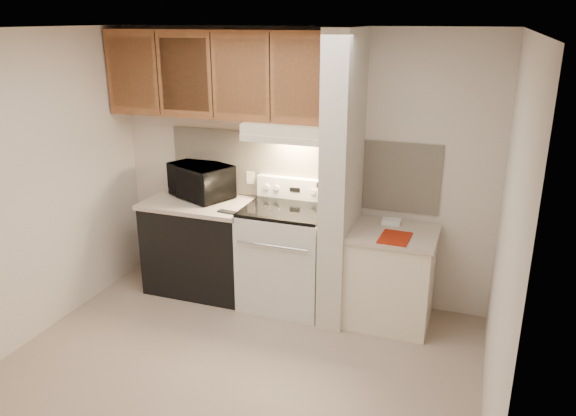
% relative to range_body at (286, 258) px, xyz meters
% --- Properties ---
extents(floor, '(3.60, 3.60, 0.00)m').
position_rel_range_body_xyz_m(floor, '(0.00, -1.16, -0.46)').
color(floor, tan).
rests_on(floor, ground).
extents(ceiling, '(3.60, 3.60, 0.00)m').
position_rel_range_body_xyz_m(ceiling, '(0.00, -1.16, 2.04)').
color(ceiling, white).
rests_on(ceiling, wall_back).
extents(wall_back, '(3.60, 2.50, 0.02)m').
position_rel_range_body_xyz_m(wall_back, '(0.00, 0.34, 0.79)').
color(wall_back, beige).
rests_on(wall_back, floor).
extents(wall_left, '(0.02, 3.00, 2.50)m').
position_rel_range_body_xyz_m(wall_left, '(-1.80, -1.16, 0.79)').
color(wall_left, beige).
rests_on(wall_left, floor).
extents(wall_right, '(0.02, 3.00, 2.50)m').
position_rel_range_body_xyz_m(wall_right, '(1.80, -1.16, 0.79)').
color(wall_right, beige).
rests_on(wall_right, floor).
extents(backsplash, '(2.60, 0.02, 0.63)m').
position_rel_range_body_xyz_m(backsplash, '(0.00, 0.33, 0.78)').
color(backsplash, beige).
rests_on(backsplash, wall_back).
extents(range_body, '(0.76, 0.65, 0.92)m').
position_rel_range_body_xyz_m(range_body, '(0.00, 0.00, 0.00)').
color(range_body, silver).
rests_on(range_body, floor).
extents(oven_window, '(0.50, 0.01, 0.30)m').
position_rel_range_body_xyz_m(oven_window, '(0.00, -0.32, 0.04)').
color(oven_window, black).
rests_on(oven_window, range_body).
extents(oven_handle, '(0.65, 0.02, 0.02)m').
position_rel_range_body_xyz_m(oven_handle, '(0.00, -0.35, 0.26)').
color(oven_handle, silver).
rests_on(oven_handle, range_body).
extents(cooktop, '(0.74, 0.64, 0.03)m').
position_rel_range_body_xyz_m(cooktop, '(0.00, 0.00, 0.48)').
color(cooktop, black).
rests_on(cooktop, range_body).
extents(range_backguard, '(0.76, 0.08, 0.20)m').
position_rel_range_body_xyz_m(range_backguard, '(0.00, 0.28, 0.59)').
color(range_backguard, silver).
rests_on(range_backguard, range_body).
extents(range_display, '(0.10, 0.01, 0.04)m').
position_rel_range_body_xyz_m(range_display, '(0.00, 0.24, 0.59)').
color(range_display, black).
rests_on(range_display, range_backguard).
extents(range_knob_left_outer, '(0.05, 0.02, 0.05)m').
position_rel_range_body_xyz_m(range_knob_left_outer, '(-0.28, 0.24, 0.59)').
color(range_knob_left_outer, silver).
rests_on(range_knob_left_outer, range_backguard).
extents(range_knob_left_inner, '(0.05, 0.02, 0.05)m').
position_rel_range_body_xyz_m(range_knob_left_inner, '(-0.18, 0.24, 0.59)').
color(range_knob_left_inner, silver).
rests_on(range_knob_left_inner, range_backguard).
extents(range_knob_right_inner, '(0.05, 0.02, 0.05)m').
position_rel_range_body_xyz_m(range_knob_right_inner, '(0.18, 0.24, 0.59)').
color(range_knob_right_inner, silver).
rests_on(range_knob_right_inner, range_backguard).
extents(range_knob_right_outer, '(0.05, 0.02, 0.05)m').
position_rel_range_body_xyz_m(range_knob_right_outer, '(0.28, 0.24, 0.59)').
color(range_knob_right_outer, silver).
rests_on(range_knob_right_outer, range_backguard).
extents(dishwasher_front, '(1.00, 0.63, 0.87)m').
position_rel_range_body_xyz_m(dishwasher_front, '(-0.88, 0.01, -0.03)').
color(dishwasher_front, black).
rests_on(dishwasher_front, floor).
extents(left_countertop, '(1.04, 0.67, 0.04)m').
position_rel_range_body_xyz_m(left_countertop, '(-0.88, 0.01, 0.43)').
color(left_countertop, beige).
rests_on(left_countertop, dishwasher_front).
extents(spoon_rest, '(0.20, 0.09, 0.01)m').
position_rel_range_body_xyz_m(spoon_rest, '(-0.48, -0.19, 0.46)').
color(spoon_rest, black).
rests_on(spoon_rest, left_countertop).
extents(teal_jar, '(0.09, 0.09, 0.10)m').
position_rel_range_body_xyz_m(teal_jar, '(-1.23, 0.23, 0.50)').
color(teal_jar, '#20665C').
rests_on(teal_jar, left_countertop).
extents(outlet, '(0.08, 0.01, 0.12)m').
position_rel_range_body_xyz_m(outlet, '(-0.48, 0.32, 0.64)').
color(outlet, '#F0E6C8').
rests_on(outlet, backsplash).
extents(microwave, '(0.70, 0.60, 0.33)m').
position_rel_range_body_xyz_m(microwave, '(-0.93, 0.15, 0.61)').
color(microwave, black).
rests_on(microwave, left_countertop).
extents(partition_pillar, '(0.22, 0.70, 2.50)m').
position_rel_range_body_xyz_m(partition_pillar, '(0.51, -0.01, 0.79)').
color(partition_pillar, beige).
rests_on(partition_pillar, floor).
extents(pillar_trim, '(0.01, 0.70, 0.04)m').
position_rel_range_body_xyz_m(pillar_trim, '(0.39, -0.01, 0.84)').
color(pillar_trim, brown).
rests_on(pillar_trim, partition_pillar).
extents(knife_strip, '(0.02, 0.42, 0.04)m').
position_rel_range_body_xyz_m(knife_strip, '(0.39, -0.06, 0.86)').
color(knife_strip, black).
rests_on(knife_strip, partition_pillar).
extents(knife_blade_a, '(0.01, 0.03, 0.16)m').
position_rel_range_body_xyz_m(knife_blade_a, '(0.38, -0.20, 0.76)').
color(knife_blade_a, silver).
rests_on(knife_blade_a, knife_strip).
extents(knife_handle_a, '(0.02, 0.02, 0.10)m').
position_rel_range_body_xyz_m(knife_handle_a, '(0.38, -0.23, 0.91)').
color(knife_handle_a, black).
rests_on(knife_handle_a, knife_strip).
extents(knife_blade_b, '(0.01, 0.04, 0.18)m').
position_rel_range_body_xyz_m(knife_blade_b, '(0.38, -0.14, 0.75)').
color(knife_blade_b, silver).
rests_on(knife_blade_b, knife_strip).
extents(knife_handle_b, '(0.02, 0.02, 0.10)m').
position_rel_range_body_xyz_m(knife_handle_b, '(0.38, -0.14, 0.91)').
color(knife_handle_b, black).
rests_on(knife_handle_b, knife_strip).
extents(knife_blade_c, '(0.01, 0.04, 0.20)m').
position_rel_range_body_xyz_m(knife_blade_c, '(0.38, -0.05, 0.74)').
color(knife_blade_c, silver).
rests_on(knife_blade_c, knife_strip).
extents(knife_handle_c, '(0.02, 0.02, 0.10)m').
position_rel_range_body_xyz_m(knife_handle_c, '(0.38, -0.05, 0.91)').
color(knife_handle_c, black).
rests_on(knife_handle_c, knife_strip).
extents(knife_blade_d, '(0.01, 0.04, 0.16)m').
position_rel_range_body_xyz_m(knife_blade_d, '(0.38, 0.02, 0.76)').
color(knife_blade_d, silver).
rests_on(knife_blade_d, knife_strip).
extents(knife_handle_d, '(0.02, 0.02, 0.10)m').
position_rel_range_body_xyz_m(knife_handle_d, '(0.38, 0.01, 0.91)').
color(knife_handle_d, black).
rests_on(knife_handle_d, knife_strip).
extents(knife_blade_e, '(0.01, 0.04, 0.18)m').
position_rel_range_body_xyz_m(knife_blade_e, '(0.38, 0.12, 0.75)').
color(knife_blade_e, silver).
rests_on(knife_blade_e, knife_strip).
extents(knife_handle_e, '(0.02, 0.02, 0.10)m').
position_rel_range_body_xyz_m(knife_handle_e, '(0.38, 0.10, 0.91)').
color(knife_handle_e, black).
rests_on(knife_handle_e, knife_strip).
extents(oven_mitt, '(0.03, 0.10, 0.23)m').
position_rel_range_body_xyz_m(oven_mitt, '(0.38, 0.17, 0.76)').
color(oven_mitt, gray).
rests_on(oven_mitt, partition_pillar).
extents(right_cab_base, '(0.70, 0.60, 0.81)m').
position_rel_range_body_xyz_m(right_cab_base, '(0.97, -0.01, -0.06)').
color(right_cab_base, '#F0E6C8').
rests_on(right_cab_base, floor).
extents(right_countertop, '(0.74, 0.64, 0.04)m').
position_rel_range_body_xyz_m(right_countertop, '(0.97, -0.01, 0.37)').
color(right_countertop, beige).
rests_on(right_countertop, right_cab_base).
extents(red_folder, '(0.25, 0.33, 0.01)m').
position_rel_range_body_xyz_m(red_folder, '(1.01, -0.16, 0.40)').
color(red_folder, '#981E0A').
rests_on(red_folder, right_countertop).
extents(white_box, '(0.16, 0.11, 0.04)m').
position_rel_range_body_xyz_m(white_box, '(0.92, 0.17, 0.41)').
color(white_box, white).
rests_on(white_box, right_countertop).
extents(range_hood, '(0.78, 0.44, 0.15)m').
position_rel_range_body_xyz_m(range_hood, '(0.00, 0.12, 1.17)').
color(range_hood, '#F0E6C8').
rests_on(range_hood, upper_cabinets).
extents(hood_lip, '(0.78, 0.04, 0.06)m').
position_rel_range_body_xyz_m(hood_lip, '(0.00, -0.08, 1.12)').
color(hood_lip, '#F0E6C8').
rests_on(hood_lip, range_hood).
extents(upper_cabinets, '(2.18, 0.33, 0.77)m').
position_rel_range_body_xyz_m(upper_cabinets, '(-0.69, 0.17, 1.62)').
color(upper_cabinets, brown).
rests_on(upper_cabinets, wall_back).
extents(cab_door_a, '(0.46, 0.01, 0.63)m').
position_rel_range_body_xyz_m(cab_door_a, '(-1.51, 0.01, 1.62)').
color(cab_door_a, brown).
rests_on(cab_door_a, upper_cabinets).
extents(cab_gap_a, '(0.01, 0.01, 0.73)m').
position_rel_range_body_xyz_m(cab_gap_a, '(-1.23, 0.01, 1.62)').
color(cab_gap_a, black).
rests_on(cab_gap_a, upper_cabinets).
extents(cab_door_b, '(0.46, 0.01, 0.63)m').
position_rel_range_body_xyz_m(cab_door_b, '(-0.96, 0.01, 1.62)').
color(cab_door_b, brown).
rests_on(cab_door_b, upper_cabinets).
extents(cab_gap_b, '(0.01, 0.01, 0.73)m').
position_rel_range_body_xyz_m(cab_gap_b, '(-0.69, 0.01, 1.62)').
color(cab_gap_b, black).
rests_on(cab_gap_b, upper_cabinets).
extents(cab_door_c, '(0.46, 0.01, 0.63)m').
position_rel_range_body_xyz_m(cab_door_c, '(-0.42, 0.01, 1.62)').
color(cab_door_c, brown).
rests_on(cab_door_c, upper_cabinets).
extents(cab_gap_c, '(0.01, 0.01, 0.73)m').
position_rel_range_body_xyz_m(cab_gap_c, '(-0.14, 0.01, 1.62)').
color(cab_gap_c, black).
rests_on(cab_gap_c, upper_cabinets).
extents(cab_door_d, '(0.46, 0.01, 0.63)m').
position_rel_range_body_xyz_m(cab_door_d, '(0.13, 0.01, 1.62)').
color(cab_door_d, brown).
rests_on(cab_door_d, upper_cabinets).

